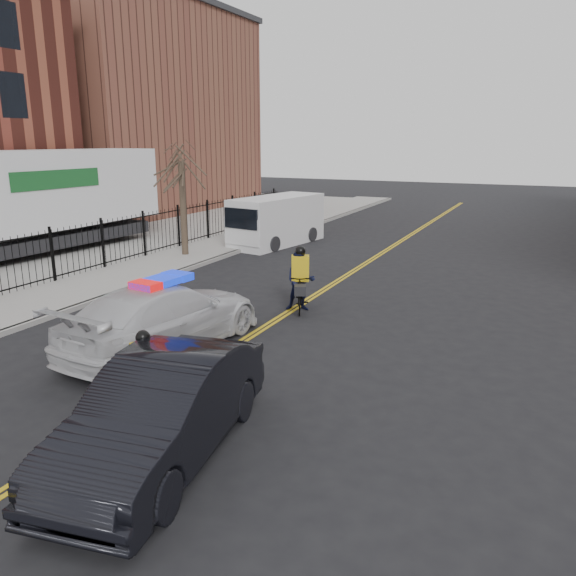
{
  "coord_description": "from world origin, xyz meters",
  "views": [
    {
      "loc": [
        6.9,
        -10.06,
        5.05
      ],
      "look_at": [
        0.86,
        2.73,
        1.3
      ],
      "focal_mm": 35.0,
      "sensor_mm": 36.0,
      "label": 1
    }
  ],
  "objects_px": {
    "dark_sedan": "(163,410)",
    "police_cruiser": "(164,316)",
    "cargo_van": "(275,221)",
    "semi_trailer": "(12,199)",
    "cyclist_near": "(146,389)",
    "cyclist_far": "(300,285)"
  },
  "relations": [
    {
      "from": "semi_trailer",
      "to": "cyclist_near",
      "type": "distance_m",
      "value": 17.28
    },
    {
      "from": "cargo_van",
      "to": "police_cruiser",
      "type": "bearing_deg",
      "value": -65.08
    },
    {
      "from": "cyclist_near",
      "to": "cyclist_far",
      "type": "relative_size",
      "value": 0.93
    },
    {
      "from": "semi_trailer",
      "to": "dark_sedan",
      "type": "bearing_deg",
      "value": -29.72
    },
    {
      "from": "cargo_van",
      "to": "semi_trailer",
      "type": "distance_m",
      "value": 11.72
    },
    {
      "from": "police_cruiser",
      "to": "semi_trailer",
      "type": "height_order",
      "value": "semi_trailer"
    },
    {
      "from": "cyclist_near",
      "to": "cyclist_far",
      "type": "height_order",
      "value": "cyclist_far"
    },
    {
      "from": "cyclist_far",
      "to": "dark_sedan",
      "type": "bearing_deg",
      "value": -104.64
    },
    {
      "from": "semi_trailer",
      "to": "cyclist_near",
      "type": "height_order",
      "value": "semi_trailer"
    },
    {
      "from": "cyclist_far",
      "to": "police_cruiser",
      "type": "bearing_deg",
      "value": -134.91
    },
    {
      "from": "dark_sedan",
      "to": "cyclist_near",
      "type": "height_order",
      "value": "cyclist_near"
    },
    {
      "from": "cargo_van",
      "to": "cyclist_near",
      "type": "xyz_separation_m",
      "value": [
        5.88,
        -17.07,
        -0.55
      ]
    },
    {
      "from": "police_cruiser",
      "to": "cyclist_near",
      "type": "xyz_separation_m",
      "value": [
        1.94,
        -3.11,
        -0.24
      ]
    },
    {
      "from": "dark_sedan",
      "to": "cyclist_near",
      "type": "relative_size",
      "value": 2.7
    },
    {
      "from": "semi_trailer",
      "to": "police_cruiser",
      "type": "bearing_deg",
      "value": -22.66
    },
    {
      "from": "cyclist_near",
      "to": "dark_sedan",
      "type": "bearing_deg",
      "value": -22.97
    },
    {
      "from": "police_cruiser",
      "to": "dark_sedan",
      "type": "xyz_separation_m",
      "value": [
        3.04,
        -4.03,
        -0.0
      ]
    },
    {
      "from": "police_cruiser",
      "to": "cargo_van",
      "type": "distance_m",
      "value": 14.51
    },
    {
      "from": "cargo_van",
      "to": "cyclist_far",
      "type": "distance_m",
      "value": 11.12
    },
    {
      "from": "dark_sedan",
      "to": "police_cruiser",
      "type": "bearing_deg",
      "value": 117.61
    },
    {
      "from": "cargo_van",
      "to": "semi_trailer",
      "type": "height_order",
      "value": "semi_trailer"
    },
    {
      "from": "cyclist_far",
      "to": "cyclist_near",
      "type": "bearing_deg",
      "value": -111.84
    }
  ]
}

